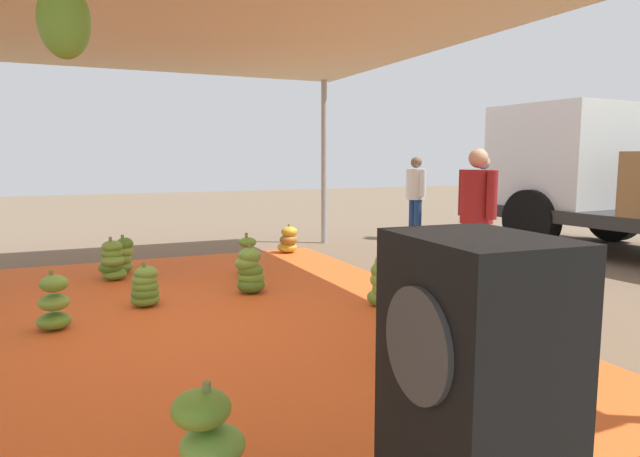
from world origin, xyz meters
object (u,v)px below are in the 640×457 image
object	(u,v)px
banana_bunch_0	(208,451)
banana_bunch_9	(112,262)
banana_bunch_11	(54,305)
worker_2	(482,198)
banana_bunch_10	(145,287)
worker_1	(416,192)
speaker_stack	(472,430)
banana_bunch_12	(288,240)
banana_bunch_6	(381,281)
banana_bunch_5	(248,258)
banana_bunch_8	(418,336)
banana_bunch_3	(123,257)
banana_bunch_7	(250,272)
worker_0	(477,209)

from	to	relation	value
banana_bunch_0	banana_bunch_9	xyz separation A→B (m)	(-4.90, -0.08, -0.00)
banana_bunch_11	worker_2	size ratio (longest dim) A/B	0.35
banana_bunch_10	worker_2	size ratio (longest dim) A/B	0.30
worker_1	speaker_stack	xyz separation A→B (m)	(7.29, -4.67, -0.26)
banana_bunch_9	banana_bunch_12	bearing A→B (deg)	110.33
banana_bunch_6	banana_bunch_12	size ratio (longest dim) A/B	1.27
worker_2	speaker_stack	xyz separation A→B (m)	(5.45, -4.66, -0.26)
banana_bunch_5	banana_bunch_10	size ratio (longest dim) A/B	1.21
worker_1	banana_bunch_11	bearing A→B (deg)	-60.61
banana_bunch_8	speaker_stack	world-z (taller)	speaker_stack
banana_bunch_3	worker_1	xyz separation A→B (m)	(-1.08, 5.25, 0.66)
banana_bunch_9	banana_bunch_6	bearing A→B (deg)	45.13
worker_1	speaker_stack	distance (m)	8.66
banana_bunch_3	banana_bunch_6	size ratio (longest dim) A/B	0.88
banana_bunch_7	banana_bunch_12	world-z (taller)	banana_bunch_7
banana_bunch_5	banana_bunch_6	bearing A→B (deg)	22.45
banana_bunch_10	speaker_stack	size ratio (longest dim) A/B	0.36
banana_bunch_0	banana_bunch_7	distance (m)	3.81
banana_bunch_9	banana_bunch_10	world-z (taller)	banana_bunch_9
banana_bunch_11	banana_bunch_0	bearing A→B (deg)	12.89
banana_bunch_3	worker_0	bearing A→B (deg)	52.99
banana_bunch_8	banana_bunch_12	bearing A→B (deg)	170.57
banana_bunch_7	banana_bunch_11	xyz separation A→B (m)	(0.60, -1.96, -0.01)
banana_bunch_0	banana_bunch_9	distance (m)	4.90
banana_bunch_10	speaker_stack	world-z (taller)	speaker_stack
banana_bunch_6	worker_1	xyz separation A→B (m)	(-3.87, 3.00, 0.63)
banana_bunch_3	worker_0	world-z (taller)	worker_0
banana_bunch_5	banana_bunch_9	xyz separation A→B (m)	(-0.43, -1.60, 0.00)
banana_bunch_8	worker_1	bearing A→B (deg)	146.48
banana_bunch_6	banana_bunch_8	world-z (taller)	banana_bunch_6
banana_bunch_0	banana_bunch_6	xyz separation A→B (m)	(-2.50, 2.32, 0.02)
banana_bunch_0	worker_2	world-z (taller)	worker_2
banana_bunch_5	banana_bunch_9	bearing A→B (deg)	-105.15
banana_bunch_10	worker_1	bearing A→B (deg)	119.23
banana_bunch_3	worker_1	bearing A→B (deg)	101.66
worker_0	worker_2	world-z (taller)	worker_0
worker_0	banana_bunch_9	bearing A→B (deg)	-121.62
banana_bunch_11	worker_0	world-z (taller)	worker_0
banana_bunch_0	banana_bunch_3	world-z (taller)	banana_bunch_0
banana_bunch_3	banana_bunch_8	distance (m)	4.57
banana_bunch_5	banana_bunch_7	xyz separation A→B (m)	(0.87, -0.23, 0.01)
banana_bunch_5	banana_bunch_8	xyz separation A→B (m)	(3.40, 0.29, -0.04)
banana_bunch_3	worker_2	distance (m)	5.34
banana_bunch_7	banana_bunch_8	bearing A→B (deg)	11.81
banana_bunch_9	worker_2	world-z (taller)	worker_2
banana_bunch_3	banana_bunch_10	world-z (taller)	banana_bunch_3
banana_bunch_11	worker_1	distance (m)	6.92
banana_bunch_7	banana_bunch_8	world-z (taller)	banana_bunch_7
banana_bunch_8	worker_0	bearing A→B (deg)	130.77
banana_bunch_0	banana_bunch_6	size ratio (longest dim) A/B	0.95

